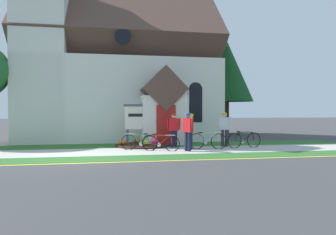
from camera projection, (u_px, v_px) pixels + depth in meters
ground at (86, 147)px, 15.70m from camera, size 140.00×140.00×0.00m
sidewalk_slab at (126, 151)px, 13.85m from camera, size 32.00×2.61×0.01m
grass_verge at (129, 158)px, 11.85m from camera, size 32.00×1.46×0.01m
church_lawn at (124, 146)px, 16.28m from camera, size 24.00×2.32×0.01m
curb_paint_stripe at (130, 162)px, 10.98m from camera, size 28.00×0.16×0.01m
church_building at (114, 70)px, 21.21m from camera, size 12.33×10.52×13.39m
church_sign at (142, 118)px, 16.15m from camera, size 1.85×0.16×2.14m
flower_bed at (142, 145)px, 15.92m from camera, size 2.68×2.68×0.34m
bicycle_white at (207, 141)px, 14.85m from camera, size 1.73×0.52×0.81m
bicycle_silver at (139, 142)px, 14.26m from camera, size 1.60×0.70×0.80m
bicycle_black at (161, 143)px, 14.00m from camera, size 1.59×0.69×0.79m
bicycle_green at (244, 140)px, 15.30m from camera, size 1.80×0.26×0.83m
cyclist_in_green_jersey at (191, 128)px, 14.54m from camera, size 0.34×0.67×1.67m
cyclist_in_orange_jersey at (174, 128)px, 15.30m from camera, size 0.66×0.27×1.67m
cyclist_in_yellow_jersey at (225, 126)px, 15.77m from camera, size 0.53×0.55×1.72m
cyclist_in_blue_jersey at (188, 128)px, 13.90m from camera, size 0.43×0.77×1.71m
roadside_conifer at (227, 71)px, 24.49m from camera, size 4.04×4.04×7.25m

